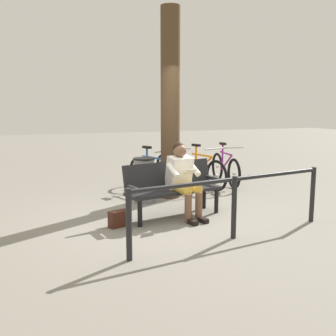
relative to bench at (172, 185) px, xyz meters
name	(u,v)px	position (x,y,z in m)	size (l,w,h in m)	color
ground_plane	(170,220)	(0.12, 0.23, -0.51)	(40.00, 40.00, 0.00)	slate
bench	(172,185)	(0.00, 0.00, 0.00)	(1.66, 0.78, 0.87)	black
person_reading	(183,176)	(-0.13, 0.14, 0.16)	(0.54, 0.81, 1.20)	white
handbag	(119,219)	(0.95, 0.27, -0.39)	(0.30, 0.14, 0.24)	#3F1E14
tree_trunk	(170,105)	(-0.44, -1.23, 1.28)	(0.36, 0.36, 3.57)	#4C3823
litter_bin	(144,180)	(0.15, -1.02, -0.09)	(0.40, 0.40, 0.83)	slate
bicycle_green	(225,169)	(-2.06, -1.96, -0.15)	(0.48, 1.67, 0.94)	black
bicycle_purple	(201,171)	(-1.41, -1.87, -0.15)	(0.56, 1.65, 0.94)	black
bicycle_silver	(172,171)	(-0.83, -2.13, -0.15)	(0.48, 1.68, 0.94)	black
bicycle_orange	(152,174)	(-0.28, -1.85, -0.15)	(0.66, 1.61, 0.94)	black
railing_fence	(234,195)	(-0.38, 1.32, 0.09)	(3.10, 0.57, 0.85)	black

